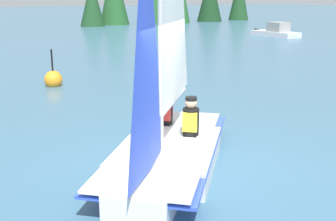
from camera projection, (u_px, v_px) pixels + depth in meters
The scene contains 6 objects.
ground_plane at pixel (168, 168), 7.40m from camera, with size 260.00×260.00×0.00m, color #38607A.
sailboat_main at pixel (168, 122), 7.21m from camera, with size 4.02×4.15×6.05m.
sailor_helm at pixel (191, 125), 7.71m from camera, with size 0.42×0.43×1.16m.
sailor_crew at pixel (165, 116), 8.39m from camera, with size 0.42×0.43×1.16m.
motorboat_distant at pixel (276, 31), 31.79m from camera, with size 1.56×4.13×1.07m.
buoy_marker at pixel (53, 79), 14.16m from camera, with size 0.61×0.61×1.32m.
Camera 1 is at (3.52, 5.91, 2.91)m, focal length 45.00 mm.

